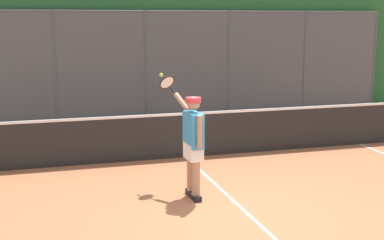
% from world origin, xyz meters
% --- Properties ---
extents(ground_plane, '(60.00, 60.00, 0.00)m').
position_xyz_m(ground_plane, '(0.00, 0.00, 0.00)').
color(ground_plane, '#A8603D').
extents(fence_backdrop, '(17.86, 1.37, 3.55)m').
position_xyz_m(fence_backdrop, '(-0.00, -8.45, 1.76)').
color(fence_backdrop, '#474C51').
rests_on(fence_backdrop, ground).
extents(tennis_net, '(10.95, 0.09, 1.07)m').
position_xyz_m(tennis_net, '(0.00, -3.65, 0.49)').
color(tennis_net, '#2D2D2D').
rests_on(tennis_net, ground).
extents(tennis_player, '(0.52, 1.38, 1.97)m').
position_xyz_m(tennis_player, '(0.58, -1.13, 0.98)').
color(tennis_player, black).
rests_on(tennis_player, ground).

